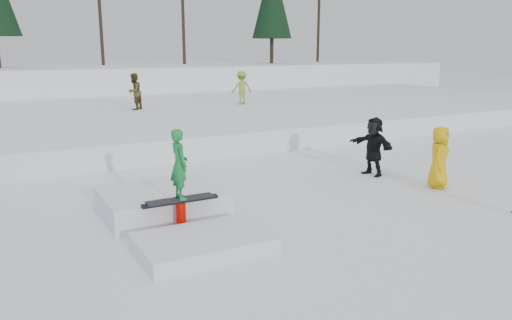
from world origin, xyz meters
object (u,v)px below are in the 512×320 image
walker_ygreen (242,88)px  jib_rail_feature (172,209)px  walker_olive (134,92)px  spectator_dark (374,146)px  spectator_yellow (439,157)px

walker_ygreen → jib_rail_feature: walker_ygreen is taller
walker_olive → walker_ygreen: size_ratio=1.00×
walker_ygreen → spectator_dark: 12.35m
spectator_yellow → jib_rail_feature: bearing=140.4°
walker_olive → spectator_yellow: (4.30, -14.34, -0.83)m
walker_olive → spectator_yellow: bearing=61.8°
walker_ygreen → spectator_yellow: 14.11m
spectator_dark → walker_olive: bearing=-169.3°
walker_olive → jib_rail_feature: 13.96m
spectator_dark → walker_ygreen: bearing=165.8°
spectator_yellow → spectator_dark: size_ratio=0.96×
spectator_yellow → jib_rail_feature: (-7.19, 0.75, -0.52)m
walker_ygreen → spectator_yellow: walker_ygreen is taller
jib_rail_feature → spectator_yellow: bearing=-6.0°
walker_ygreen → jib_rail_feature: bearing=60.9°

